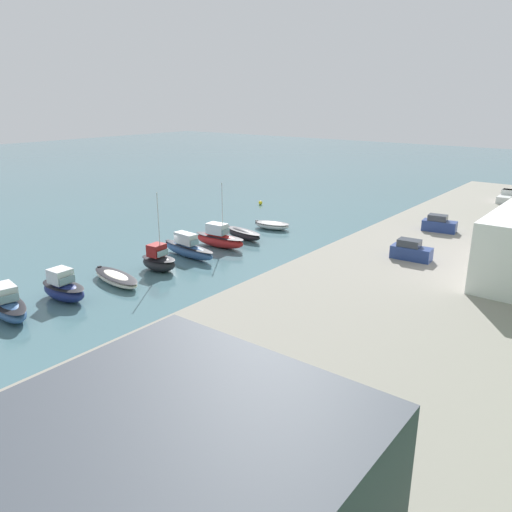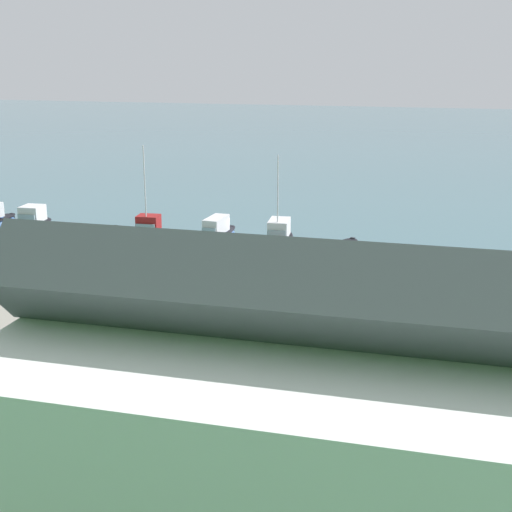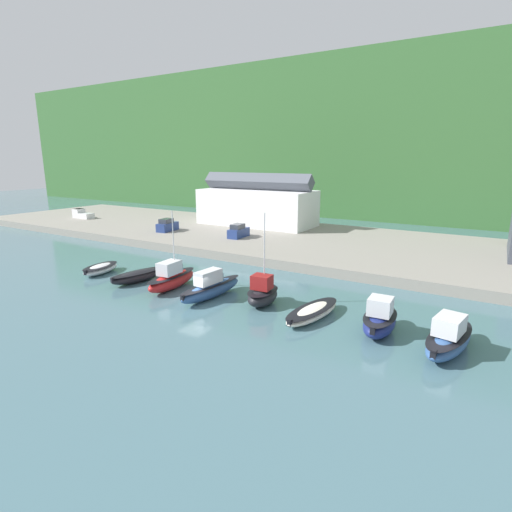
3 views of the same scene
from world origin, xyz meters
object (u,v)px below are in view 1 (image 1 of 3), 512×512
object	(u,v)px
parked_car_2	(439,224)
mooring_buoy_0	(260,203)
moored_boat_1	(243,234)
parked_car_1	(411,251)
moored_boat_2	(219,238)
moored_boat_4	(159,261)
moored_boat_3	(188,248)
pickup_truck_0	(506,197)
parked_car_0	(11,456)
moored_boat_6	(63,289)
moored_boat_0	(272,225)
moored_boat_5	(116,278)
moored_boat_7	(7,305)

from	to	relation	value
parked_car_2	mooring_buoy_0	world-z (taller)	parked_car_2
moored_boat_1	parked_car_1	xyz separation A→B (m)	(-1.45, 22.19, 1.45)
moored_boat_2	moored_boat_4	world-z (taller)	moored_boat_4
moored_boat_3	pickup_truck_0	xyz separation A→B (m)	(-51.53, 22.94, 0.98)
moored_boat_4	parked_car_1	distance (m)	27.18
parked_car_0	moored_boat_6	bearing A→B (deg)	-123.88
moored_boat_0	parked_car_0	size ratio (longest dim) A/B	1.30
moored_boat_2	moored_boat_3	bearing A→B (deg)	-6.41
moored_boat_1	moored_boat_4	xyz separation A→B (m)	(15.42, 0.91, 0.42)
moored_boat_0	moored_boat_4	xyz separation A→B (m)	(21.86, 0.83, 0.54)
moored_boat_5	parked_car_1	distance (m)	31.07
moored_boat_0	moored_boat_4	bearing A→B (deg)	-9.32
moored_boat_1	parked_car_2	size ratio (longest dim) A/B	1.55
moored_boat_7	parked_car_2	xyz separation A→B (m)	(-46.36, 20.97, 1.12)
moored_boat_4	moored_boat_5	xyz separation A→B (m)	(5.22, -0.52, -0.59)
parked_car_2	parked_car_1	bearing A→B (deg)	-0.80
pickup_truck_0	moored_boat_6	bearing A→B (deg)	-109.17
moored_boat_0	moored_boat_2	xyz separation A→B (m)	(11.28, 0.08, 0.56)
moored_boat_0	moored_boat_1	world-z (taller)	moored_boat_1
mooring_buoy_0	parked_car_1	bearing A→B (deg)	62.82
moored_boat_6	parked_car_2	xyz separation A→B (m)	(-41.41, 20.38, 1.02)
moored_boat_6	parked_car_2	size ratio (longest dim) A/B	1.24
moored_boat_2	moored_boat_4	bearing A→B (deg)	-0.62
moored_boat_3	moored_boat_6	world-z (taller)	moored_boat_6
moored_boat_0	moored_boat_5	xyz separation A→B (m)	(27.07, 0.31, -0.04)
moored_boat_3	mooring_buoy_0	xyz separation A→B (m)	(-28.79, -11.38, -0.71)
moored_boat_0	moored_boat_7	world-z (taller)	moored_boat_7
moored_boat_7	pickup_truck_0	size ratio (longest dim) A/B	1.55
moored_boat_7	mooring_buoy_0	size ratio (longest dim) A/B	10.84
moored_boat_6	parked_car_2	distance (m)	46.17
moored_boat_3	parked_car_0	bearing A→B (deg)	36.99
mooring_buoy_0	moored_boat_4	bearing A→B (deg)	19.81
moored_boat_3	mooring_buoy_0	world-z (taller)	moored_boat_3
moored_boat_4	moored_boat_6	size ratio (longest dim) A/B	1.58
moored_boat_2	moored_boat_5	distance (m)	15.80
moored_boat_2	parked_car_0	distance (m)	41.19
moored_boat_3	mooring_buoy_0	distance (m)	30.96
moored_boat_5	parked_car_0	world-z (taller)	parked_car_0
moored_boat_0	moored_boat_5	bearing A→B (deg)	-10.84
moored_boat_6	moored_boat_4	bearing A→B (deg)	173.80
moored_boat_7	mooring_buoy_0	world-z (taller)	moored_boat_7
moored_boat_3	moored_boat_5	size ratio (longest dim) A/B	1.10
parked_car_0	pickup_truck_0	bearing A→B (deg)	-179.15
parked_car_1	parked_car_2	bearing A→B (deg)	-177.39
moored_boat_6	parked_car_2	world-z (taller)	parked_car_2
pickup_truck_0	moored_boat_4	bearing A→B (deg)	-111.82
moored_boat_2	parked_car_0	bearing A→B (deg)	23.80
parked_car_2	mooring_buoy_0	size ratio (longest dim) A/B	6.50
moored_boat_3	parked_car_2	world-z (taller)	parked_car_2
moored_boat_4	mooring_buoy_0	xyz separation A→B (m)	(-34.11, -12.29, -0.76)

